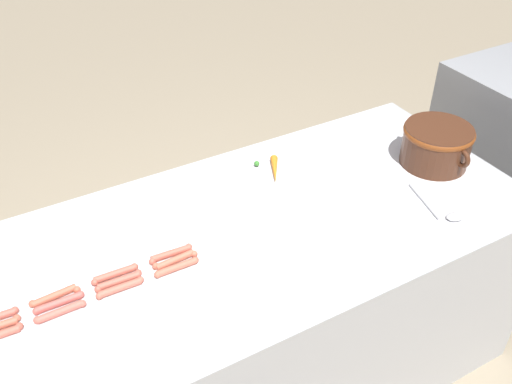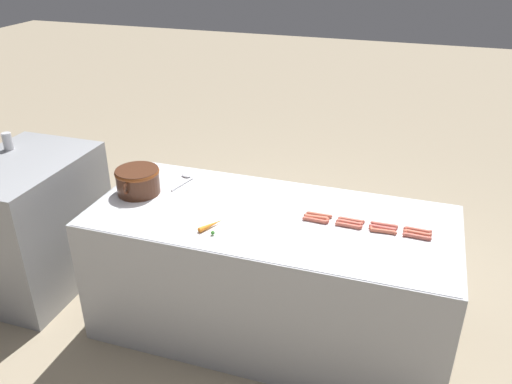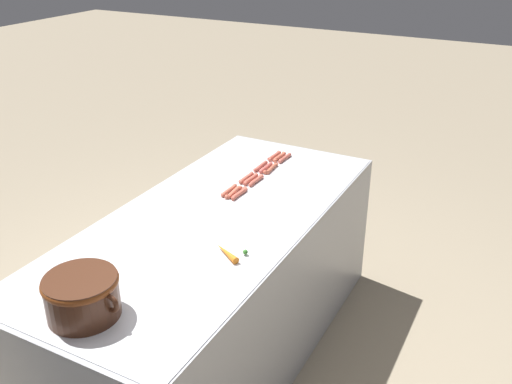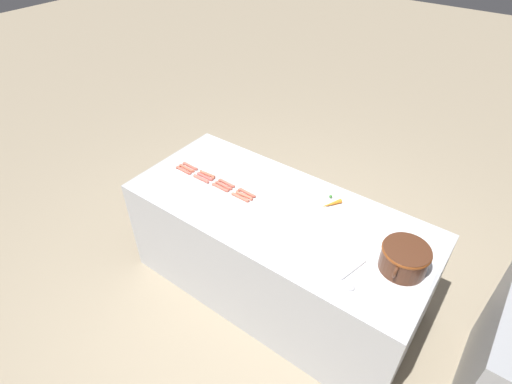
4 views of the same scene
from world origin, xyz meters
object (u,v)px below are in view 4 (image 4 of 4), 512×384
at_px(hot_dog_2, 226,183).
at_px(hot_dog_5, 205,177).
at_px(hot_dog_0, 190,166).
at_px(serving_spoon, 351,281).
at_px(carrot, 331,204).
at_px(hot_dog_8, 183,170).
at_px(hot_dog_4, 186,168).
at_px(hot_dog_9, 201,179).
at_px(hot_dog_10, 220,187).
at_px(hot_dog_6, 223,186).
at_px(hot_dog_7, 244,195).
at_px(hot_dog_11, 240,197).
at_px(hot_dog_1, 207,174).
at_px(hot_dog_3, 247,193).
at_px(bean_pot, 405,257).

distance_m(hot_dog_2, hot_dog_5, 0.19).
relative_size(hot_dog_0, serving_spoon, 0.58).
bearing_deg(carrot, hot_dog_8, -74.00).
distance_m(hot_dog_4, hot_dog_9, 0.19).
bearing_deg(hot_dog_10, hot_dog_4, -94.47).
xyz_separation_m(hot_dog_4, hot_dog_6, (-0.00, 0.38, 0.00)).
bearing_deg(hot_dog_9, hot_dog_7, 95.44).
bearing_deg(hot_dog_7, carrot, 117.39).
bearing_deg(hot_dog_8, carrot, 106.00).
xyz_separation_m(hot_dog_9, serving_spoon, (0.21, 1.35, -0.00)).
bearing_deg(hot_dog_11, hot_dog_4, -93.25).
bearing_deg(hot_dog_0, hot_dog_1, 89.02).
height_order(hot_dog_8, hot_dog_9, same).
bearing_deg(hot_dog_3, serving_spoon, 73.85).
bearing_deg(bean_pot, hot_dog_4, -89.13).
height_order(hot_dog_10, bean_pot, bean_pot).
xyz_separation_m(hot_dog_0, hot_dog_10, (0.07, 0.37, 0.00)).
bearing_deg(hot_dog_5, bean_pot, 90.86).
bearing_deg(bean_pot, hot_dog_1, -90.30).
relative_size(hot_dog_6, serving_spoon, 0.58).
xyz_separation_m(hot_dog_7, bean_pot, (-0.02, 1.16, 0.08)).
distance_m(hot_dog_1, hot_dog_9, 0.07).
height_order(hot_dog_2, hot_dog_4, same).
height_order(hot_dog_8, hot_dog_11, same).
height_order(hot_dog_2, hot_dog_7, same).
xyz_separation_m(hot_dog_0, serving_spoon, (0.28, 1.53, -0.00)).
bearing_deg(hot_dog_2, hot_dog_6, 0.62).
height_order(hot_dog_5, hot_dog_9, same).
distance_m(hot_dog_1, hot_dog_8, 0.20).
bearing_deg(carrot, serving_spoon, 37.93).
bearing_deg(hot_dog_7, hot_dog_1, -94.76).
height_order(hot_dog_0, serving_spoon, hot_dog_0).
bearing_deg(hot_dog_7, hot_dog_2, -99.74).
xyz_separation_m(hot_dog_0, hot_dog_11, (0.07, 0.56, 0.00)).
height_order(hot_dog_3, hot_dog_5, same).
xyz_separation_m(hot_dog_11, bean_pot, (-0.06, 1.17, 0.08)).
bearing_deg(hot_dog_7, hot_dog_0, -93.54).
distance_m(hot_dog_1, serving_spoon, 1.38).
relative_size(hot_dog_4, hot_dog_7, 1.00).
relative_size(hot_dog_3, hot_dog_10, 1.00).
bearing_deg(hot_dog_7, bean_pot, 91.19).
xyz_separation_m(hot_dog_5, bean_pot, (-0.02, 1.54, 0.08)).
bearing_deg(hot_dog_0, hot_dog_9, 68.60).
relative_size(hot_dog_8, serving_spoon, 0.58).
height_order(hot_dog_2, carrot, carrot).
bearing_deg(hot_dog_0, bean_pot, 89.63).
bearing_deg(carrot, hot_dog_1, -74.87).
height_order(hot_dog_3, hot_dog_8, same).
bearing_deg(hot_dog_4, hot_dog_8, 0.38).
height_order(hot_dog_11, carrot, carrot).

